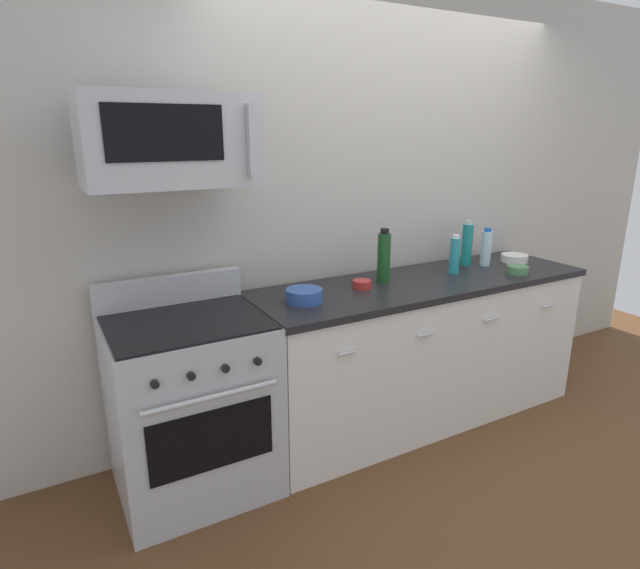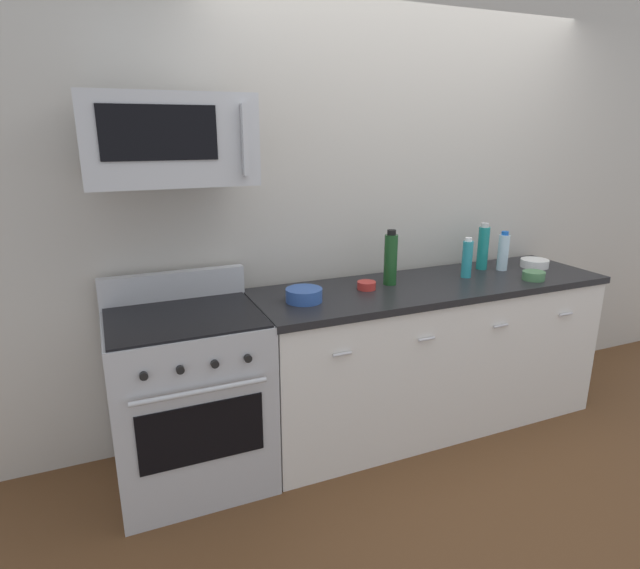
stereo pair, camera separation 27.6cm
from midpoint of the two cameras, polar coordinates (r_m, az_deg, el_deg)
The scene contains 13 objects.
ground_plane at distance 3.57m, azimuth 13.56°, elevation -14.17°, with size 6.32×6.32×0.00m, color brown.
back_wall at distance 3.45m, azimuth 11.01°, elevation 8.79°, with size 5.26×0.10×2.70m, color #B7B2A8.
counter_unit at distance 3.36m, azimuth 14.09°, elevation -7.40°, with size 2.17×0.66×0.92m.
range_oven at distance 2.80m, azimuth -11.24°, elevation -12.08°, with size 0.76×0.69×1.07m.
microwave at distance 2.51m, azimuth -13.13°, elevation 15.09°, with size 0.74×0.44×0.40m.
bottle_dish_soap at distance 3.36m, azimuth 18.02°, elevation 2.68°, with size 0.06×0.06×0.25m.
bottle_sparkling_teal at distance 3.59m, azimuth 19.47°, elevation 3.81°, with size 0.07×0.07×0.30m.
bottle_wine_green at distance 3.09m, azimuth 10.25°, elevation 2.75°, with size 0.08×0.08×0.32m.
bottle_water_clear at distance 3.62m, azimuth 21.42°, elevation 3.31°, with size 0.07×0.07×0.25m.
bowl_blue_mixing at distance 2.76m, azimuth 1.09°, elevation -1.15°, with size 0.19×0.19×0.07m.
bowl_white_ceramic at distance 3.80m, azimuth 24.29°, elevation 2.14°, with size 0.18×0.18×0.05m.
bowl_green_glaze at distance 3.48m, azimuth 24.39°, elevation 0.89°, with size 0.13×0.13×0.05m.
bowl_red_small at distance 3.00m, azimuth 7.71°, elevation -0.10°, with size 0.11×0.11×0.04m.
Camera 2 is at (-1.79, -2.48, 1.79)m, focal length 29.38 mm.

